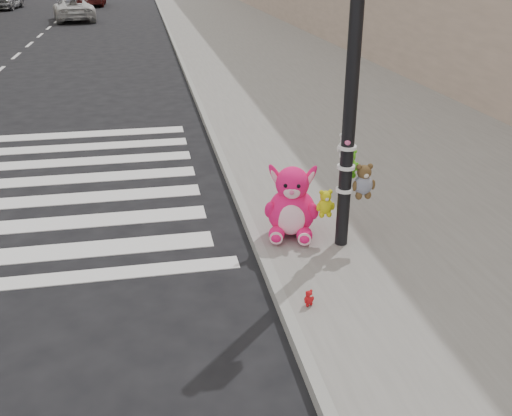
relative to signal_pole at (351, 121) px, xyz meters
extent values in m
plane|color=black|center=(-2.62, -1.81, -1.76)|extent=(120.00, 120.00, 0.00)
cube|color=slate|center=(2.38, 8.19, -1.69)|extent=(7.00, 80.00, 0.14)
cube|color=gray|center=(-1.07, 8.19, -1.69)|extent=(0.12, 80.00, 0.15)
cylinder|color=black|center=(-0.02, -0.01, 0.38)|extent=(0.16, 0.16, 4.00)
cylinder|color=white|center=(-0.02, -0.01, -0.87)|extent=(0.22, 0.22, 0.04)
cylinder|color=white|center=(-0.02, -0.01, -0.57)|extent=(0.22, 0.22, 0.04)
cylinder|color=white|center=(-0.02, -0.01, -0.32)|extent=(0.22, 0.22, 0.04)
ellipsoid|color=#FF156A|center=(-0.84, 0.17, -1.53)|extent=(0.29, 0.38, 0.18)
ellipsoid|color=#FF156A|center=(-0.49, 0.07, -1.53)|extent=(0.29, 0.38, 0.18)
ellipsoid|color=#FF156A|center=(-0.59, 0.39, -1.30)|extent=(0.76, 0.70, 0.64)
ellipsoid|color=#F9BFD1|center=(-0.65, 0.18, -1.32)|extent=(0.38, 0.22, 0.42)
sphere|color=#FF156A|center=(-0.59, 0.39, -0.90)|extent=(0.54, 0.54, 0.44)
ellipsoid|color=#FF156A|center=(-0.78, 0.46, -0.84)|extent=(0.32, 0.17, 0.44)
ellipsoid|color=#FF156A|center=(-0.39, 0.36, -0.84)|extent=(0.32, 0.17, 0.44)
imported|color=silver|center=(-6.12, 29.54, -1.12)|extent=(2.81, 4.87, 1.28)
camera|label=1|loc=(-2.34, -6.23, 1.81)|focal=40.00mm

